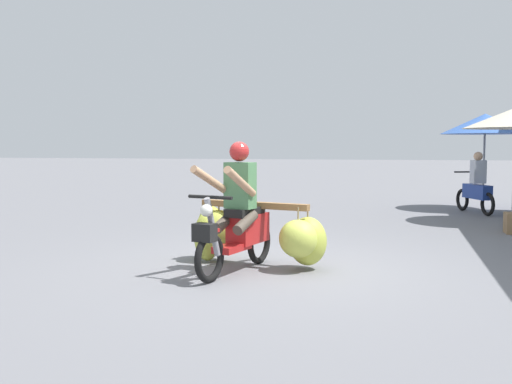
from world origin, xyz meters
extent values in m
plane|color=slate|center=(0.00, 0.00, 0.00)|extent=(120.00, 120.00, 0.00)
torus|color=black|center=(-0.53, -0.91, 0.28)|extent=(0.21, 0.56, 0.56)
torus|color=black|center=(-0.24, 0.25, 0.28)|extent=(0.21, 0.56, 0.56)
cube|color=red|center=(-0.41, -0.43, 0.32)|extent=(0.37, 0.60, 0.08)
cube|color=red|center=(-0.31, -0.04, 0.50)|extent=(0.43, 0.69, 0.36)
cube|color=black|center=(-0.33, -0.12, 0.72)|extent=(0.40, 0.64, 0.10)
cylinder|color=gray|center=(-0.51, -0.85, 0.62)|extent=(0.14, 0.29, 0.69)
cylinder|color=black|center=(-0.52, -0.89, 0.96)|extent=(0.55, 0.17, 0.04)
sphere|color=silver|center=(-0.54, -0.97, 0.82)|extent=(0.14, 0.14, 0.14)
cube|color=black|center=(-0.55, -1.01, 0.58)|extent=(0.27, 0.21, 0.20)
cube|color=red|center=(-0.53, -0.91, 0.58)|extent=(0.16, 0.30, 0.04)
cube|color=olive|center=(-0.28, 0.11, 0.78)|extent=(1.48, 0.46, 0.08)
cube|color=olive|center=(-0.23, 0.28, 0.75)|extent=(1.33, 0.40, 0.06)
ellipsoid|color=#B6C046|center=(-0.78, 0.25, 0.43)|extent=(0.54, 0.50, 0.51)
cylinder|color=#998459|center=(-0.78, 0.25, 0.72)|extent=(0.02, 0.02, 0.13)
ellipsoid|color=#B3BD43|center=(-0.93, 0.19, 0.34)|extent=(0.39, 0.36, 0.64)
cylinder|color=#998459|center=(-0.93, 0.19, 0.70)|extent=(0.02, 0.02, 0.18)
ellipsoid|color=#C1CB51|center=(0.34, -0.13, 0.41)|extent=(0.59, 0.56, 0.47)
cylinder|color=#998459|center=(0.34, -0.13, 0.70)|extent=(0.02, 0.02, 0.18)
ellipsoid|color=#AFB93F|center=(-0.93, 0.37, 0.40)|extent=(0.42, 0.38, 0.64)
cylinder|color=#998459|center=(-0.93, 0.37, 0.74)|extent=(0.02, 0.02, 0.10)
ellipsoid|color=#B5C045|center=(0.43, 0.04, 0.36)|extent=(0.53, 0.48, 0.60)
cylinder|color=#998459|center=(0.43, 0.04, 0.71)|extent=(0.02, 0.02, 0.16)
cube|color=#4C7F51|center=(-0.36, -0.23, 1.05)|extent=(0.38, 0.30, 0.56)
sphere|color=#B22626|center=(-0.36, -0.25, 1.46)|extent=(0.24, 0.24, 0.24)
cylinder|color=tan|center=(-0.25, -0.61, 1.11)|extent=(0.21, 0.72, 0.39)
cylinder|color=tan|center=(-0.63, -0.52, 1.11)|extent=(0.31, 0.71, 0.39)
cylinder|color=#4C4238|center=(-0.25, -0.38, 0.62)|extent=(0.23, 0.46, 0.27)
cylinder|color=#4C4238|center=(-0.52, -0.31, 0.62)|extent=(0.23, 0.46, 0.27)
torus|color=black|center=(2.99, 7.47, 0.26)|extent=(0.27, 0.51, 0.52)
torus|color=black|center=(3.41, 6.46, 0.26)|extent=(0.27, 0.51, 0.52)
cube|color=navy|center=(3.24, 6.87, 0.50)|extent=(0.57, 0.92, 0.32)
cylinder|color=black|center=(3.01, 7.43, 0.92)|extent=(0.48, 0.22, 0.04)
cube|color=#B2B7C6|center=(3.25, 6.85, 0.95)|extent=(0.35, 0.30, 0.52)
sphere|color=tan|center=(3.24, 6.87, 1.30)|extent=(0.20, 0.20, 0.20)
cylinder|color=#99999E|center=(3.48, 7.73, 0.96)|extent=(0.05, 0.05, 1.92)
cone|color=#3860B2|center=(3.48, 7.73, 2.06)|extent=(2.04, 2.04, 0.48)
camera|label=1|loc=(1.50, -6.98, 1.52)|focal=40.64mm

